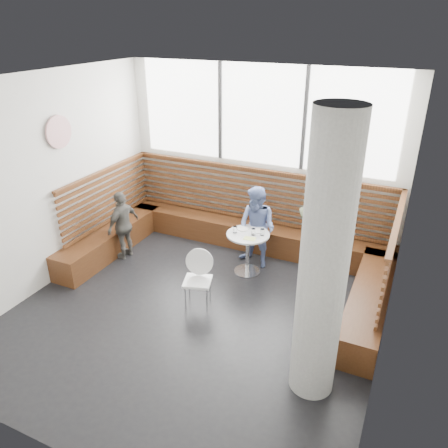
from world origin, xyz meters
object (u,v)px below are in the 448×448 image
at_px(cafe_table, 248,245).
at_px(child_back, 257,228).
at_px(cafe_chair, 200,274).
at_px(child_left, 123,225).
at_px(concrete_column, 324,265).
at_px(adult_man, 317,252).

bearing_deg(cafe_table, child_back, 83.41).
distance_m(cafe_chair, child_left, 1.99).
xyz_separation_m(concrete_column, child_left, (-3.76, 1.58, -0.99)).
relative_size(cafe_chair, child_left, 0.69).
bearing_deg(child_back, concrete_column, -39.45).
bearing_deg(child_left, adult_man, 97.53).
bearing_deg(child_left, concrete_column, 73.36).
bearing_deg(cafe_table, adult_man, -14.99).
distance_m(cafe_table, cafe_chair, 1.15).
bearing_deg(child_back, cafe_table, -80.46).
bearing_deg(cafe_chair, adult_man, 10.99).
relative_size(cafe_table, cafe_chair, 0.84).
bearing_deg(child_back, child_left, -146.06).
bearing_deg(adult_man, cafe_chair, 118.83).
bearing_deg(child_left, child_back, 113.92).
distance_m(cafe_chair, adult_man, 1.72).
bearing_deg(adult_man, child_back, 62.66).
xyz_separation_m(concrete_column, child_back, (-1.56, 2.28, -0.90)).
relative_size(child_back, child_left, 1.14).
bearing_deg(cafe_chair, concrete_column, -41.44).
bearing_deg(adult_man, cafe_table, 76.06).
distance_m(concrete_column, cafe_table, 2.76).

